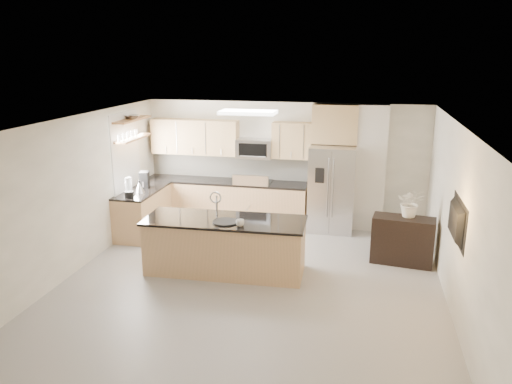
% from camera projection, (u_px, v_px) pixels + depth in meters
% --- Properties ---
extents(floor, '(6.50, 6.50, 0.00)m').
position_uv_depth(floor, '(250.00, 284.00, 8.02)').
color(floor, '#9B9793').
rests_on(floor, ground).
extents(ceiling, '(6.00, 6.50, 0.02)m').
position_uv_depth(ceiling, '(250.00, 122.00, 7.32)').
color(ceiling, white).
rests_on(ceiling, wall_back).
extents(wall_back, '(6.00, 0.02, 2.60)m').
position_uv_depth(wall_back, '(284.00, 163.00, 10.72)').
color(wall_back, white).
rests_on(wall_back, floor).
extents(wall_front, '(6.00, 0.02, 2.60)m').
position_uv_depth(wall_front, '(171.00, 309.00, 4.61)').
color(wall_front, white).
rests_on(wall_front, floor).
extents(wall_left, '(0.02, 6.50, 2.60)m').
position_uv_depth(wall_left, '(74.00, 195.00, 8.28)').
color(wall_left, white).
rests_on(wall_left, floor).
extents(wall_right, '(0.02, 6.50, 2.60)m').
position_uv_depth(wall_right, '(456.00, 220.00, 7.05)').
color(wall_right, white).
rests_on(wall_right, floor).
extents(back_counter, '(3.55, 0.66, 1.44)m').
position_uv_depth(back_counter, '(226.00, 201.00, 10.90)').
color(back_counter, tan).
rests_on(back_counter, floor).
extents(left_counter, '(0.66, 1.50, 0.92)m').
position_uv_depth(left_counter, '(143.00, 211.00, 10.18)').
color(left_counter, tan).
rests_on(left_counter, floor).
extents(range, '(0.76, 0.64, 1.14)m').
position_uv_depth(range, '(254.00, 202.00, 10.76)').
color(range, black).
rests_on(range, floor).
extents(upper_cabinets, '(3.50, 0.33, 0.75)m').
position_uv_depth(upper_cabinets, '(223.00, 138.00, 10.70)').
color(upper_cabinets, tan).
rests_on(upper_cabinets, wall_back).
extents(microwave, '(0.76, 0.40, 0.40)m').
position_uv_depth(microwave, '(255.00, 149.00, 10.57)').
color(microwave, '#B7B7BA').
rests_on(microwave, upper_cabinets).
extents(refrigerator, '(0.92, 0.78, 1.78)m').
position_uv_depth(refrigerator, '(332.00, 189.00, 10.26)').
color(refrigerator, '#B7B7BA').
rests_on(refrigerator, floor).
extents(partition_column, '(0.60, 0.30, 2.60)m').
position_uv_depth(partition_column, '(371.00, 169.00, 10.21)').
color(partition_column, beige).
rests_on(partition_column, floor).
extents(window, '(0.04, 1.15, 1.65)m').
position_uv_depth(window, '(125.00, 154.00, 9.93)').
color(window, white).
rests_on(window, wall_left).
extents(shelf_lower, '(0.30, 1.20, 0.04)m').
position_uv_depth(shelf_lower, '(133.00, 138.00, 9.91)').
color(shelf_lower, '#96633C').
rests_on(shelf_lower, wall_left).
extents(shelf_upper, '(0.30, 1.20, 0.04)m').
position_uv_depth(shelf_upper, '(131.00, 120.00, 9.81)').
color(shelf_upper, '#96633C').
rests_on(shelf_upper, wall_left).
extents(ceiling_fixture, '(1.00, 0.50, 0.06)m').
position_uv_depth(ceiling_fixture, '(248.00, 112.00, 8.92)').
color(ceiling_fixture, white).
rests_on(ceiling_fixture, ceiling).
extents(island, '(2.71, 1.06, 1.35)m').
position_uv_depth(island, '(225.00, 245.00, 8.38)').
color(island, tan).
rests_on(island, floor).
extents(credenza, '(1.10, 0.57, 0.84)m').
position_uv_depth(credenza, '(403.00, 240.00, 8.72)').
color(credenza, black).
rests_on(credenza, floor).
extents(cup, '(0.17, 0.17, 0.11)m').
position_uv_depth(cup, '(240.00, 223.00, 7.92)').
color(cup, white).
rests_on(cup, island).
extents(platter, '(0.47, 0.47, 0.02)m').
position_uv_depth(platter, '(225.00, 222.00, 8.09)').
color(platter, black).
rests_on(platter, island).
extents(blender, '(0.17, 0.17, 0.39)m').
position_uv_depth(blender, '(129.00, 189.00, 9.50)').
color(blender, black).
rests_on(blender, left_counter).
extents(kettle, '(0.20, 0.20, 0.25)m').
position_uv_depth(kettle, '(139.00, 187.00, 9.83)').
color(kettle, '#B7B7BA').
rests_on(kettle, left_counter).
extents(coffee_maker, '(0.21, 0.24, 0.33)m').
position_uv_depth(coffee_maker, '(144.00, 180.00, 10.20)').
color(coffee_maker, black).
rests_on(coffee_maker, left_counter).
extents(bowl, '(0.48, 0.48, 0.09)m').
position_uv_depth(bowl, '(132.00, 116.00, 9.82)').
color(bowl, '#B7B7BA').
rests_on(bowl, shelf_upper).
extents(flower_vase, '(0.70, 0.60, 0.77)m').
position_uv_depth(flower_vase, '(412.00, 195.00, 8.56)').
color(flower_vase, white).
rests_on(flower_vase, credenza).
extents(television, '(0.14, 1.08, 0.62)m').
position_uv_depth(television, '(452.00, 221.00, 6.87)').
color(television, black).
rests_on(television, wall_right).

